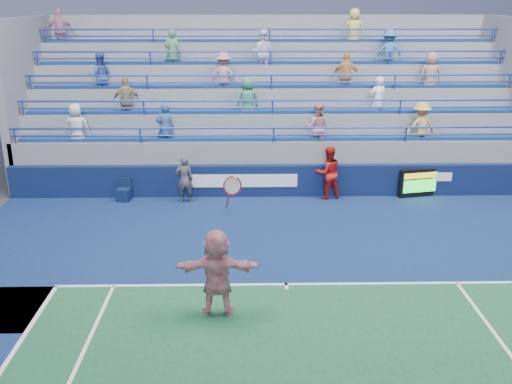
{
  "coord_description": "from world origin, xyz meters",
  "views": [
    {
      "loc": [
        -0.94,
        -12.13,
        6.48
      ],
      "look_at": [
        -0.67,
        2.5,
        1.5
      ],
      "focal_mm": 40.0,
      "sensor_mm": 36.0,
      "label": 1
    }
  ],
  "objects_px": {
    "judge_chair": "(124,194)",
    "line_judge": "(184,179)",
    "ball_girl": "(328,173)",
    "serve_speed_board": "(419,183)",
    "tennis_player": "(217,272)"
  },
  "relations": [
    {
      "from": "judge_chair",
      "to": "line_judge",
      "type": "distance_m",
      "value": 2.14
    },
    {
      "from": "tennis_player",
      "to": "ball_girl",
      "type": "height_order",
      "value": "tennis_player"
    },
    {
      "from": "judge_chair",
      "to": "tennis_player",
      "type": "height_order",
      "value": "tennis_player"
    },
    {
      "from": "judge_chair",
      "to": "line_judge",
      "type": "height_order",
      "value": "line_judge"
    },
    {
      "from": "ball_girl",
      "to": "tennis_player",
      "type": "bearing_deg",
      "value": 51.28
    },
    {
      "from": "serve_speed_board",
      "to": "ball_girl",
      "type": "distance_m",
      "value": 3.17
    },
    {
      "from": "serve_speed_board",
      "to": "ball_girl",
      "type": "height_order",
      "value": "ball_girl"
    },
    {
      "from": "judge_chair",
      "to": "ball_girl",
      "type": "distance_m",
      "value": 6.92
    },
    {
      "from": "line_judge",
      "to": "ball_girl",
      "type": "distance_m",
      "value": 4.83
    },
    {
      "from": "serve_speed_board",
      "to": "line_judge",
      "type": "relative_size",
      "value": 0.89
    },
    {
      "from": "ball_girl",
      "to": "line_judge",
      "type": "bearing_deg",
      "value": -10.84
    },
    {
      "from": "judge_chair",
      "to": "ball_girl",
      "type": "height_order",
      "value": "ball_girl"
    },
    {
      "from": "serve_speed_board",
      "to": "ball_girl",
      "type": "relative_size",
      "value": 0.78
    },
    {
      "from": "judge_chair",
      "to": "tennis_player",
      "type": "relative_size",
      "value": 0.25
    },
    {
      "from": "ball_girl",
      "to": "judge_chair",
      "type": "bearing_deg",
      "value": -13.02
    }
  ]
}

